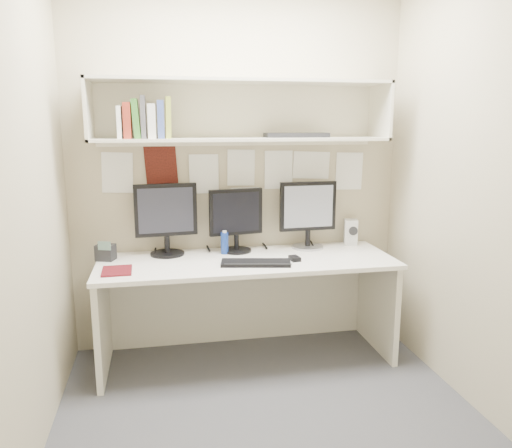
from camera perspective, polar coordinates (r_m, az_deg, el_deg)
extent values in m
cube|color=#424246|center=(3.11, 1.21, -20.30)|extent=(2.40, 2.00, 0.01)
cube|color=tan|center=(3.64, -2.05, 6.14)|extent=(2.40, 0.02, 2.60)
cube|color=tan|center=(1.72, 8.45, -0.09)|extent=(2.40, 0.02, 2.60)
cube|color=tan|center=(2.68, -24.64, 3.16)|extent=(0.02, 2.00, 2.60)
cube|color=tan|center=(3.15, 23.26, 4.36)|extent=(0.02, 2.00, 2.60)
cube|color=white|center=(3.40, -1.02, -4.28)|extent=(2.00, 0.70, 0.03)
cube|color=beige|center=(3.82, -1.87, -8.22)|extent=(1.96, 0.02, 0.70)
cube|color=beige|center=(3.44, -1.56, 9.66)|extent=(2.00, 0.38, 0.02)
cube|color=beige|center=(3.45, -1.59, 15.99)|extent=(2.00, 0.38, 0.02)
cube|color=beige|center=(3.61, -2.06, 12.76)|extent=(2.00, 0.02, 0.40)
cube|color=beige|center=(3.42, -18.59, 12.26)|extent=(0.02, 0.38, 0.40)
cube|color=beige|center=(3.73, 13.98, 12.40)|extent=(0.02, 0.38, 0.40)
cylinder|color=black|center=(3.56, -10.09, -3.35)|extent=(0.24, 0.24, 0.02)
cylinder|color=black|center=(3.54, -10.12, -2.29)|extent=(0.04, 0.04, 0.12)
cube|color=black|center=(3.51, -10.27, 1.59)|extent=(0.43, 0.08, 0.36)
cube|color=black|center=(3.49, -10.26, 1.53)|extent=(0.37, 0.04, 0.31)
cylinder|color=black|center=(3.60, -2.24, -3.03)|extent=(0.21, 0.21, 0.02)
cylinder|color=black|center=(3.58, -2.25, -2.08)|extent=(0.03, 0.03, 0.11)
cube|color=black|center=(3.55, -2.31, 1.39)|extent=(0.39, 0.10, 0.33)
cube|color=black|center=(3.53, -2.26, 1.33)|extent=(0.34, 0.06, 0.28)
cylinder|color=#A5A5AA|center=(3.71, 5.91, -2.61)|extent=(0.23, 0.23, 0.02)
cylinder|color=black|center=(3.70, 5.93, -1.61)|extent=(0.04, 0.04, 0.12)
cube|color=black|center=(3.66, 5.96, 2.04)|extent=(0.42, 0.05, 0.36)
cube|color=#A1A1A5|center=(3.64, 6.05, 1.99)|extent=(0.37, 0.02, 0.31)
cube|color=black|center=(3.27, -0.03, -4.47)|extent=(0.47, 0.24, 0.02)
cube|color=black|center=(3.37, 4.43, -3.94)|extent=(0.07, 0.10, 0.03)
cube|color=beige|center=(3.85, 10.76, -0.90)|extent=(0.12, 0.12, 0.19)
cylinder|color=black|center=(3.80, 11.05, -0.78)|extent=(0.07, 0.02, 0.07)
cylinder|color=navy|center=(3.52, -3.60, -2.21)|extent=(0.05, 0.05, 0.15)
cylinder|color=white|center=(3.51, -3.62, -0.92)|extent=(0.03, 0.03, 0.02)
cube|color=#510D14|center=(3.24, -15.61, -5.17)|extent=(0.19, 0.23, 0.01)
cube|color=black|center=(3.51, -16.81, -3.12)|extent=(0.14, 0.13, 0.11)
cube|color=#4C6659|center=(3.45, -16.95, -2.40)|extent=(0.09, 0.04, 0.06)
cube|color=white|center=(3.34, -15.31, 11.13)|extent=(0.03, 0.17, 0.20)
cube|color=maroon|center=(3.34, -14.48, 11.36)|extent=(0.05, 0.17, 0.23)
cube|color=#316E24|center=(3.34, -13.54, 11.59)|extent=(0.04, 0.17, 0.25)
cube|color=#434246|center=(3.33, -12.75, 11.82)|extent=(0.03, 0.17, 0.27)
cube|color=silver|center=(3.33, -11.83, 11.41)|extent=(0.05, 0.17, 0.22)
cube|color=#364787|center=(3.33, -10.84, 11.64)|extent=(0.04, 0.17, 0.24)
cube|color=#959E34|center=(3.33, -10.00, 11.86)|extent=(0.03, 0.17, 0.26)
cube|color=black|center=(3.54, 4.63, 10.10)|extent=(0.44, 0.17, 0.03)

